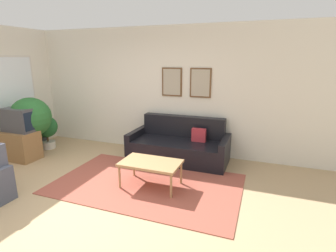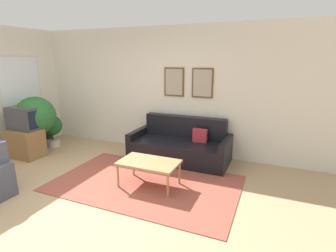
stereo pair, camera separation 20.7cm
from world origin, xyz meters
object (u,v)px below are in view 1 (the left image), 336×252
Objects in this scene: coffee_table at (151,164)px; potted_plant_tall at (31,118)px; couch at (179,146)px; tv at (17,120)px.

coffee_table is 3.05m from potted_plant_tall.
coffee_table is at bearing -92.79° from couch.
potted_plant_tall is at bearing 170.96° from coffee_table.
couch is 1.60× the size of potted_plant_tall.
coffee_table is 0.77× the size of potted_plant_tall.
tv is 0.53× the size of potted_plant_tall.
tv is 0.31m from potted_plant_tall.
potted_plant_tall reaches higher than coffee_table.
potted_plant_tall is (0.03, 0.31, -0.02)m from tv.
coffee_table is 1.44× the size of tv.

